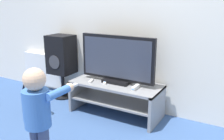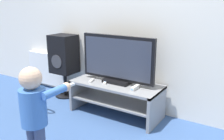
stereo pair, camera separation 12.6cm
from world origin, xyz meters
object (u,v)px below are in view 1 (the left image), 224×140
at_px(game_console, 136,87).
at_px(child, 38,109).
at_px(speaker_tower, 61,56).
at_px(remote_primary, 91,81).
at_px(remote_secondary, 105,82).
at_px(television, 117,60).
at_px(radiator, 44,70).
at_px(floor_fan, 33,98).

relative_size(game_console, child, 0.18).
height_order(child, speaker_tower, speaker_tower).
distance_m(remote_primary, remote_secondary, 0.19).
relative_size(television, child, 1.11).
bearing_deg(remote_primary, speaker_tower, 160.62).
bearing_deg(remote_secondary, remote_primary, -168.93).
xyz_separation_m(speaker_tower, radiator, (-0.51, 0.14, -0.31)).
xyz_separation_m(remote_secondary, radiator, (-1.39, 0.34, -0.11)).
relative_size(remote_primary, remote_secondary, 1.04).
bearing_deg(remote_primary, television, 24.78).
bearing_deg(game_console, remote_primary, -176.37).
bearing_deg(child, speaker_tower, 123.91).
bearing_deg(game_console, television, 161.81).
height_order(speaker_tower, floor_fan, speaker_tower).
xyz_separation_m(television, radiator, (-1.51, 0.24, -0.39)).
height_order(game_console, remote_secondary, game_console).
height_order(remote_secondary, radiator, radiator).
bearing_deg(remote_secondary, game_console, 0.36).
distance_m(remote_secondary, speaker_tower, 0.93).
bearing_deg(remote_primary, radiator, 162.46).
bearing_deg(remote_primary, remote_secondary, 11.07).
relative_size(game_console, speaker_tower, 0.17).
relative_size(remote_primary, child, 0.15).
distance_m(television, game_console, 0.43).
bearing_deg(game_console, radiator, 169.36).
bearing_deg(game_console, floor_fan, -160.73).
distance_m(child, floor_fan, 1.16).
xyz_separation_m(child, radiator, (-1.42, 1.49, -0.21)).
bearing_deg(radiator, speaker_tower, -14.97).
xyz_separation_m(game_console, child, (-0.40, -1.15, 0.09)).
height_order(remote_secondary, child, child).
bearing_deg(speaker_tower, floor_fan, -85.25).
distance_m(game_console, remote_secondary, 0.43).
bearing_deg(radiator, television, -9.04).
bearing_deg(game_console, remote_secondary, -179.64).
xyz_separation_m(game_console, remote_primary, (-0.61, -0.04, -0.01)).
relative_size(television, floor_fan, 2.17).
height_order(television, remote_secondary, television).
distance_m(remote_primary, radiator, 1.27).
height_order(remote_primary, remote_secondary, same).
xyz_separation_m(television, floor_fan, (-0.94, -0.54, -0.51)).
xyz_separation_m(game_console, floor_fan, (-1.25, -0.44, -0.24)).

